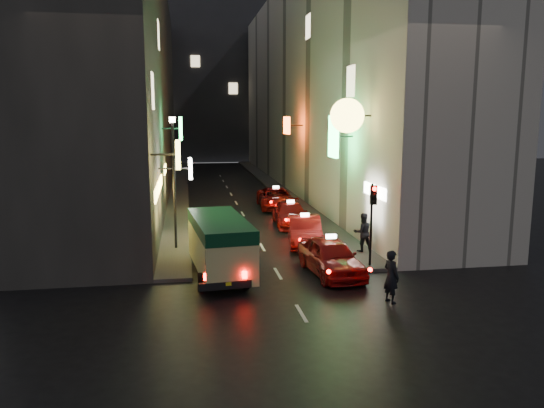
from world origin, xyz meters
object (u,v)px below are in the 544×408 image
traffic_light (373,207)px  lamp_post (174,174)px  taxi_near (331,254)px  pedestrian_crossing (391,273)px  minibus (220,240)px

traffic_light → lamp_post: bearing=151.1°
lamp_post → taxi_near: bearing=-38.2°
taxi_near → pedestrian_crossing: size_ratio=2.70×
taxi_near → pedestrian_crossing: (1.19, -3.51, 0.18)m
traffic_light → lamp_post: lamp_post is taller
minibus → lamp_post: bearing=112.6°
pedestrian_crossing → lamp_post: size_ratio=0.34×
pedestrian_crossing → traffic_light: (0.70, 3.94, 1.63)m
lamp_post → minibus: bearing=-67.4°
pedestrian_crossing → traffic_light: bearing=-29.9°
taxi_near → traffic_light: 2.65m
minibus → pedestrian_crossing: bearing=-35.6°
taxi_near → traffic_light: traffic_light is taller
pedestrian_crossing → minibus: bearing=34.6°
traffic_light → lamp_post: 9.42m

